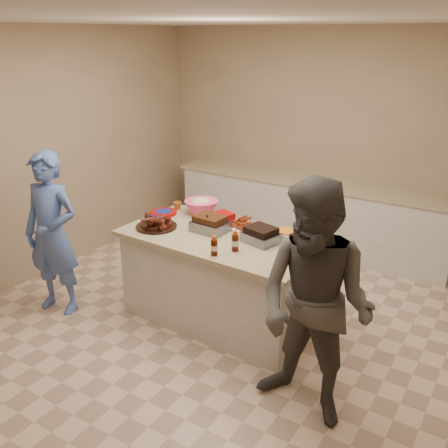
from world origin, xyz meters
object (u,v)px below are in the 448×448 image
Objects in this scene: plastic_cup at (178,209)px; guest_blue at (62,307)px; island at (221,318)px; bbq_bottle_b at (235,251)px; coleslaw_bowl at (202,213)px; roasting_pan at (308,252)px; guest_gray at (307,410)px; bbq_bottle_a at (214,255)px; rib_platter at (157,227)px; mustard_bottle at (207,230)px.

plastic_cup reaches higher than guest_blue.
plastic_cup reaches higher than island.
bbq_bottle_b reaches higher than plastic_cup.
guest_blue is (-1.48, -0.69, 0.00)m from island.
island is 5.32× the size of coleslaw_bowl.
roasting_pan is 1.26m from guest_gray.
coleslaw_bowl is 2.01× the size of bbq_bottle_a.
island reaches higher than guest_blue.
roasting_pan is (1.45, 0.24, 0.00)m from rib_platter.
bbq_bottle_b is 2.02m from guest_blue.
bbq_bottle_a is at bearing -0.40° from guest_blue.
coleslaw_bowl is 0.99m from bbq_bottle_b.
rib_platter is (-0.63, -0.15, 0.87)m from island.
bbq_bottle_b is 0.54m from mustard_bottle.
island is 6.56× the size of roasting_pan.
coleslaw_bowl reaches higher than island.
bbq_bottle_b is 1.52× the size of mustard_bottle.
bbq_bottle_a is 0.57m from mustard_bottle.
mustard_bottle is 0.67m from plastic_cup.
bbq_bottle_a is 0.20m from bbq_bottle_b.
rib_platter reaches higher than roasting_pan.
mustard_bottle is 0.07× the size of guest_gray.
bbq_bottle_a is 0.10× the size of guest_gray.
roasting_pan reaches higher than guest_blue.
bbq_bottle_a is at bearing -128.81° from roasting_pan.
bbq_bottle_b is at bearing 159.08° from guest_gray.
island is at bearing 14.23° from guest_blue.
island is 4.69× the size of rib_platter.
plastic_cup is 2.44m from guest_gray.
bbq_bottle_a is at bearing 169.50° from guest_gray.
bbq_bottle_b is at bearing 59.93° from bbq_bottle_a.
coleslaw_bowl is 3.87× the size of plastic_cup.
rib_platter is 0.92m from bbq_bottle_b.
bbq_bottle_b is at bearing -29.28° from mustard_bottle.
plastic_cup is at bearing 156.92° from island.
roasting_pan is 1.01m from mustard_bottle.
roasting_pan reaches higher than guest_gray.
guest_gray reaches higher than guest_blue.
island is 1.42m from guest_gray.
guest_gray is at bearing -18.29° from bbq_bottle_a.
mustard_bottle is 1.72m from guest_blue.
island is 1.04× the size of guest_gray.
guest_gray is at bearing -28.58° from island.
rib_platter is 2.13m from guest_gray.
mustard_bottle is 1.34× the size of plastic_cup.
coleslaw_bowl is at bearing 143.19° from island.
roasting_pan is 1.55× the size of bbq_bottle_b.
coleslaw_bowl is 2.90× the size of mustard_bottle.
guest_gray is at bearing -17.32° from rib_platter.
coleslaw_bowl is (-0.50, 0.41, 0.87)m from island.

